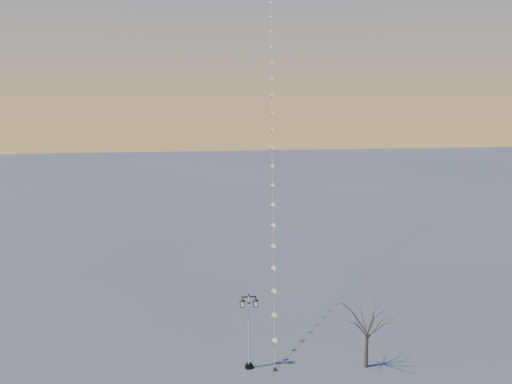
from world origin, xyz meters
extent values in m
cylinder|color=black|center=(-0.07, 2.49, 0.08)|extent=(0.55, 0.55, 0.16)
cylinder|color=black|center=(-0.07, 2.49, 0.22)|extent=(0.39, 0.39, 0.14)
cylinder|color=silver|center=(-0.07, 2.49, 2.59)|extent=(0.13, 0.13, 4.59)
cylinder|color=black|center=(-0.07, 2.49, 4.34)|extent=(0.20, 0.20, 0.06)
cube|color=black|center=(-0.07, 2.49, 4.73)|extent=(0.93, 0.13, 0.06)
sphere|color=black|center=(-0.07, 2.49, 4.85)|extent=(0.14, 0.14, 0.14)
pyramid|color=black|center=(-0.48, 2.52, 4.59)|extent=(0.43, 0.43, 0.14)
cube|color=beige|center=(-0.48, 2.52, 4.28)|extent=(0.25, 0.25, 0.33)
cube|color=black|center=(-0.48, 2.52, 4.10)|extent=(0.29, 0.29, 0.04)
pyramid|color=black|center=(0.34, 2.46, 4.59)|extent=(0.43, 0.43, 0.14)
cube|color=beige|center=(0.34, 2.46, 4.28)|extent=(0.25, 0.25, 0.33)
cube|color=black|center=(0.34, 2.46, 4.10)|extent=(0.29, 0.29, 0.04)
cone|color=#4E3830|center=(7.30, 1.48, 1.20)|extent=(0.28, 0.28, 2.41)
cylinder|color=#37281C|center=(1.47, 1.89, 0.11)|extent=(0.22, 0.22, 0.22)
cylinder|color=black|center=(1.47, 1.89, 0.14)|extent=(0.03, 0.03, 0.28)
cone|color=#FC5311|center=(4.54, 20.45, 23.40)|extent=(0.09, 0.09, 0.31)
cylinder|color=white|center=(1.47, 1.89, 0.67)|extent=(0.02, 0.02, 0.90)
camera|label=1|loc=(-4.37, -27.95, 16.66)|focal=36.68mm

